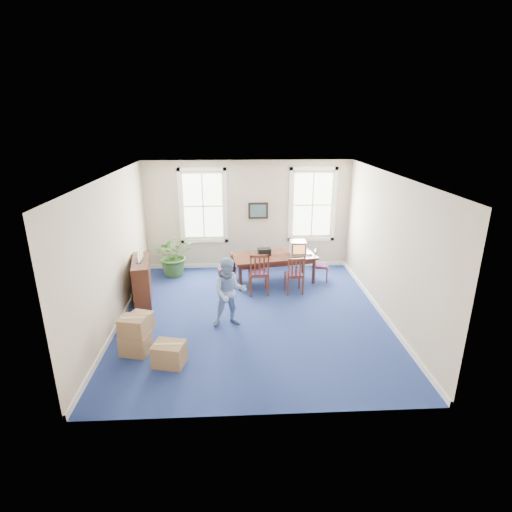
{
  "coord_description": "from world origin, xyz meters",
  "views": [
    {
      "loc": [
        -0.36,
        -8.23,
        4.32
      ],
      "look_at": [
        0.1,
        0.6,
        1.25
      ],
      "focal_mm": 28.0,
      "sensor_mm": 36.0,
      "label": 1
    }
  ],
  "objects_px": {
    "chair_near_left": "(258,273)",
    "cardboard_boxes": "(146,332)",
    "conference_table": "(273,268)",
    "crt_tv": "(298,248)",
    "credenza": "(142,281)",
    "man": "(230,292)",
    "potted_plant": "(174,255)"
  },
  "relations": [
    {
      "from": "chair_near_left",
      "to": "man",
      "type": "height_order",
      "value": "man"
    },
    {
      "from": "credenza",
      "to": "cardboard_boxes",
      "type": "height_order",
      "value": "credenza"
    },
    {
      "from": "potted_plant",
      "to": "conference_table",
      "type": "bearing_deg",
      "value": -12.52
    },
    {
      "from": "conference_table",
      "to": "credenza",
      "type": "relative_size",
      "value": 1.65
    },
    {
      "from": "conference_table",
      "to": "potted_plant",
      "type": "distance_m",
      "value": 2.87
    },
    {
      "from": "chair_near_left",
      "to": "cardboard_boxes",
      "type": "distance_m",
      "value": 3.48
    },
    {
      "from": "crt_tv",
      "to": "chair_near_left",
      "type": "xyz_separation_m",
      "value": [
        -1.13,
        -0.82,
        -0.39
      ]
    },
    {
      "from": "crt_tv",
      "to": "credenza",
      "type": "height_order",
      "value": "crt_tv"
    },
    {
      "from": "cardboard_boxes",
      "to": "conference_table",
      "type": "bearing_deg",
      "value": 50.27
    },
    {
      "from": "conference_table",
      "to": "cardboard_boxes",
      "type": "height_order",
      "value": "cardboard_boxes"
    },
    {
      "from": "crt_tv",
      "to": "chair_near_left",
      "type": "relative_size",
      "value": 0.4
    },
    {
      "from": "crt_tv",
      "to": "chair_near_left",
      "type": "bearing_deg",
      "value": -144.52
    },
    {
      "from": "chair_near_left",
      "to": "potted_plant",
      "type": "bearing_deg",
      "value": -33.85
    },
    {
      "from": "conference_table",
      "to": "man",
      "type": "distance_m",
      "value": 2.73
    },
    {
      "from": "chair_near_left",
      "to": "credenza",
      "type": "xyz_separation_m",
      "value": [
        -2.87,
        -0.37,
        -0.02
      ]
    },
    {
      "from": "man",
      "to": "credenza",
      "type": "xyz_separation_m",
      "value": [
        -2.15,
        1.29,
        -0.24
      ]
    },
    {
      "from": "potted_plant",
      "to": "chair_near_left",
      "type": "bearing_deg",
      "value": -30.75
    },
    {
      "from": "chair_near_left",
      "to": "potted_plant",
      "type": "xyz_separation_m",
      "value": [
        -2.33,
        1.39,
        0.05
      ]
    },
    {
      "from": "crt_tv",
      "to": "potted_plant",
      "type": "xyz_separation_m",
      "value": [
        -3.46,
        0.57,
        -0.34
      ]
    },
    {
      "from": "crt_tv",
      "to": "potted_plant",
      "type": "distance_m",
      "value": 3.52
    },
    {
      "from": "crt_tv",
      "to": "potted_plant",
      "type": "relative_size",
      "value": 0.37
    },
    {
      "from": "chair_near_left",
      "to": "man",
      "type": "distance_m",
      "value": 1.82
    },
    {
      "from": "crt_tv",
      "to": "chair_near_left",
      "type": "height_order",
      "value": "crt_tv"
    },
    {
      "from": "man",
      "to": "cardboard_boxes",
      "type": "height_order",
      "value": "man"
    },
    {
      "from": "conference_table",
      "to": "chair_near_left",
      "type": "bearing_deg",
      "value": -131.81
    },
    {
      "from": "crt_tv",
      "to": "man",
      "type": "xyz_separation_m",
      "value": [
        -1.85,
        -2.48,
        -0.18
      ]
    },
    {
      "from": "man",
      "to": "chair_near_left",
      "type": "bearing_deg",
      "value": 59.01
    },
    {
      "from": "man",
      "to": "cardboard_boxes",
      "type": "xyz_separation_m",
      "value": [
        -1.61,
        -0.93,
        -0.37
      ]
    },
    {
      "from": "credenza",
      "to": "crt_tv",
      "type": "bearing_deg",
      "value": 6.02
    },
    {
      "from": "cardboard_boxes",
      "to": "man",
      "type": "bearing_deg",
      "value": 29.93
    },
    {
      "from": "conference_table",
      "to": "cardboard_boxes",
      "type": "xyz_separation_m",
      "value": [
        -2.79,
        -3.36,
        0.02
      ]
    },
    {
      "from": "conference_table",
      "to": "man",
      "type": "xyz_separation_m",
      "value": [
        -1.18,
        -2.43,
        0.39
      ]
    }
  ]
}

